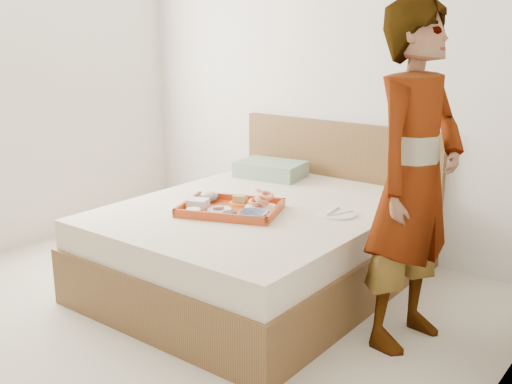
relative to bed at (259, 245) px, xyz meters
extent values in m
cube|color=beige|center=(-0.15, -1.00, -0.27)|extent=(3.50, 4.00, 0.01)
cube|color=silver|center=(-0.15, 1.00, 1.04)|extent=(3.50, 0.01, 2.60)
cube|color=silver|center=(1.60, -1.00, 1.04)|extent=(0.01, 4.00, 2.60)
cube|color=brown|center=(0.00, 0.00, 0.00)|extent=(1.65, 2.00, 0.53)
cube|color=brown|center=(0.00, 0.97, 0.21)|extent=(1.65, 0.06, 0.95)
cube|color=gray|center=(-0.40, 0.67, 0.32)|extent=(0.53, 0.40, 0.12)
cube|color=#B64713|center=(-0.06, -0.21, 0.29)|extent=(0.70, 0.61, 0.05)
cylinder|color=white|center=(0.08, -0.09, 0.29)|extent=(0.26, 0.26, 0.01)
imported|color=#1C244C|center=(0.16, -0.27, 0.30)|extent=(0.22, 0.22, 0.04)
cylinder|color=black|center=(0.04, -0.34, 0.30)|extent=(0.11, 0.11, 0.03)
cylinder|color=white|center=(-0.10, -0.28, 0.29)|extent=(0.19, 0.19, 0.01)
cylinder|color=orange|center=(-0.09, -0.08, 0.29)|extent=(0.19, 0.19, 0.01)
imported|color=#1C244C|center=(-0.29, -0.16, 0.30)|extent=(0.17, 0.17, 0.04)
cube|color=silver|center=(-0.25, -0.31, 0.31)|extent=(0.15, 0.14, 0.05)
cylinder|color=white|center=(-0.18, -0.42, 0.30)|extent=(0.11, 0.11, 0.03)
cylinder|color=white|center=(0.49, 0.13, 0.27)|extent=(0.27, 0.27, 0.01)
imported|color=beige|center=(1.06, -0.10, 0.62)|extent=(0.50, 0.69, 1.77)
camera|label=1|loc=(2.22, -2.91, 1.35)|focal=42.11mm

